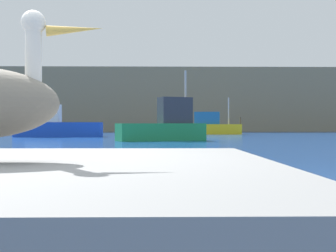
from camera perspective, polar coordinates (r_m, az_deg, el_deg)
hillside_backdrop at (r=66.79m, az=-2.10°, el=2.95°), size 140.00×16.39×8.29m
fishing_boat_blue at (r=36.75m, az=-13.84°, el=0.13°), size 6.61×1.96×4.44m
fishing_boat_yellow at (r=44.87m, az=5.03°, el=-0.04°), size 6.49×2.68×3.56m
fishing_boat_green at (r=27.23m, az=-0.34°, el=0.04°), size 5.40×3.24×4.21m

